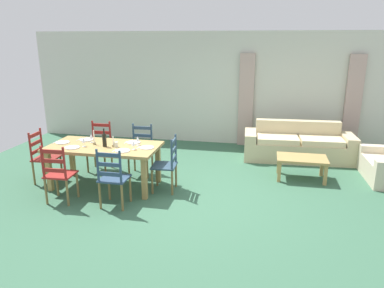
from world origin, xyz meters
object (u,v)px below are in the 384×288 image
object	(u,v)px
dining_chair_far_left	(100,146)
coffee_table	(302,161)
dining_chair_near_right	(113,178)
dining_chair_head_west	(44,157)
wine_glass_far_left	(91,136)
coffee_cup_primary	(116,145)
wine_bottle	(104,140)
dining_chair_head_east	(167,164)
wine_glass_far_right	(138,139)
wine_glass_near_right	(133,143)
dining_chair_far_right	(141,150)
dining_table	(104,150)
dining_chair_near_left	(59,174)
couch	(298,146)
wine_glass_near_left	(84,140)

from	to	relation	value
dining_chair_far_left	coffee_table	world-z (taller)	dining_chair_far_left
dining_chair_near_right	dining_chair_head_west	xyz separation A→B (m)	(-1.65, 0.72, 0.00)
wine_glass_far_left	coffee_table	bearing A→B (deg)	14.03
wine_glass_far_left	coffee_cup_primary	xyz separation A→B (m)	(0.54, -0.18, -0.07)
coffee_table	wine_bottle	bearing A→B (deg)	-161.64
dining_chair_head_east	wine_bottle	distance (m)	1.14
dining_chair_head_east	wine_glass_far_right	bearing A→B (deg)	169.87
wine_glass_near_right	wine_glass_far_left	size ratio (longest dim) A/B	1.00
wine_glass_far_left	coffee_table	xyz separation A→B (m)	(3.70, 0.92, -0.51)
wine_glass_near_right	coffee_cup_primary	xyz separation A→B (m)	(-0.34, 0.08, -0.07)
dining_chair_far_right	wine_bottle	size ratio (longest dim) A/B	3.04
dining_table	dining_chair_far_left	world-z (taller)	dining_chair_far_left
dining_chair_far_right	wine_glass_near_right	world-z (taller)	dining_chair_far_right
wine_glass_near_right	dining_chair_head_east	bearing A→B (deg)	17.03
dining_chair_far_left	coffee_table	distance (m)	3.88
dining_chair_near_left	dining_chair_head_east	distance (m)	1.73
wine_bottle	coffee_cup_primary	size ratio (longest dim) A/B	3.51
dining_chair_near_right	couch	bearing A→B (deg)	45.64
dining_chair_far_right	wine_glass_far_left	xyz separation A→B (m)	(-0.70, -0.59, 0.38)
dining_chair_head_west	wine_glass_near_left	size ratio (longest dim) A/B	5.96
wine_bottle	wine_glass_near_right	distance (m)	0.55
dining_chair_far_left	coffee_cup_primary	distance (m)	1.15
wine_glass_far_right	coffee_cup_primary	xyz separation A→B (m)	(-0.32, -0.18, -0.07)
dining_chair_head_west	wine_bottle	bearing A→B (deg)	-1.68
dining_chair_near_left	wine_glass_far_left	distance (m)	0.98
dining_table	dining_chair_head_west	size ratio (longest dim) A/B	1.98
wine_glass_near_left	wine_glass_near_right	bearing A→B (deg)	-0.11
dining_chair_near_right	dining_chair_head_west	size ratio (longest dim) A/B	1.00
wine_glass_far_right	coffee_cup_primary	world-z (taller)	wine_glass_far_right
dining_chair_head_east	coffee_cup_primary	distance (m)	0.93
dining_chair_far_right	wine_glass_near_right	xyz separation A→B (m)	(0.18, -0.85, 0.38)
wine_glass_near_left	coffee_cup_primary	xyz separation A→B (m)	(0.55, 0.08, -0.07)
dining_table	wine_bottle	size ratio (longest dim) A/B	6.01
dining_chair_far_right	wine_glass_near_left	world-z (taller)	dining_chair_far_right
wine_bottle	wine_glass_far_right	distance (m)	0.56
dining_chair_head_west	dining_chair_head_east	world-z (taller)	same
dining_chair_head_west	coffee_cup_primary	distance (m)	1.46
dining_chair_far_left	wine_glass_near_right	size ratio (longest dim) A/B	5.96
wine_glass_far_left	wine_glass_far_right	distance (m)	0.87
dining_chair_head_east	coffee_table	bearing A→B (deg)	24.12
coffee_cup_primary	dining_chair_head_west	bearing A→B (deg)	178.85
dining_chair_head_east	wine_glass_near_left	bearing A→B (deg)	-173.60
wine_glass_near_right	dining_chair_far_left	bearing A→B (deg)	139.08
wine_glass_near_left	couch	xyz separation A→B (m)	(3.72, 2.40, -0.57)
dining_chair_head_east	couch	xyz separation A→B (m)	(2.31, 2.24, -0.19)
dining_chair_near_left	coffee_table	size ratio (longest dim) A/B	1.07
dining_chair_head_west	couch	distance (m)	5.14
dining_chair_head_west	wine_glass_far_right	size ratio (longest dim) A/B	5.96
dining_chair_far_right	dining_chair_head_west	bearing A→B (deg)	-154.74
dining_chair_far_left	wine_glass_near_left	world-z (taller)	dining_chair_far_left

